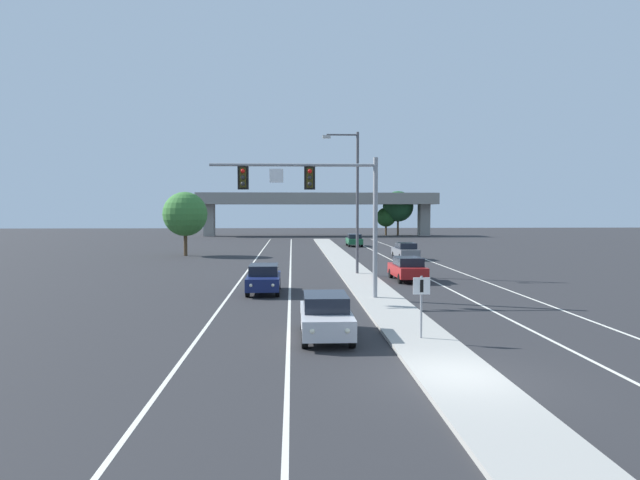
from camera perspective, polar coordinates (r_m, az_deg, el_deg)
The scene contains 18 objects.
ground_plane at distance 16.66m, azimuth 13.57°, elevation -13.34°, with size 260.00×260.00×0.00m, color #28282B.
median_island at distance 33.95m, azimuth 4.95°, elevation -4.75°, with size 2.40×110.00×0.15m, color #9E9B93.
lane_stripe_oncoming_center at distance 40.59m, azimuth -3.00°, elevation -3.57°, with size 0.14×100.00×0.01m, color silver.
lane_stripe_receding_center at distance 41.64m, azimuth 10.07°, elevation -3.44°, with size 0.14×100.00×0.01m, color silver.
edge_stripe_left at distance 40.74m, azimuth -7.65°, elevation -3.57°, with size 0.14×100.00×0.01m, color silver.
edge_stripe_right at distance 42.49m, azimuth 14.42°, elevation -3.36°, with size 0.14×100.00×0.01m, color silver.
overhead_signal_mast at distance 29.11m, azimuth 0.14°, elevation 4.44°, with size 8.55×0.44×7.20m.
median_sign_post at distance 20.46m, azimuth 10.11°, elevation -5.69°, with size 0.60×0.10×2.20m.
street_lamp_median at distance 40.53m, azimuth 3.45°, elevation 4.62°, with size 2.58×0.28×10.00m.
car_oncoming_silver at distance 20.98m, azimuth 0.58°, elevation -7.55°, with size 1.83×4.47×1.58m.
car_oncoming_navy at distance 32.27m, azimuth -5.64°, elevation -3.83°, with size 1.83×4.48×1.58m.
car_receding_red at distance 37.95m, azimuth 8.75°, elevation -2.82°, with size 1.90×4.50×1.58m.
car_receding_grey at distance 54.26m, azimuth 8.55°, elevation -1.06°, with size 1.92×4.51×1.58m.
car_receding_green at distance 72.95m, azimuth 3.44°, elevation 0.01°, with size 1.82×4.47×1.58m.
overpass_bridge at distance 101.64m, azimuth -0.24°, elevation 3.67°, with size 42.40×6.40×7.65m.
tree_far_left_b at distance 59.26m, azimuth -13.34°, elevation 2.54°, with size 4.48×4.48×6.49m.
tree_far_right_c at distance 104.93m, azimuth 7.81°, elevation 3.35°, with size 5.59×5.59×8.08m.
tree_far_right_a at distance 104.76m, azimuth 6.62°, elevation 2.28°, with size 3.52×3.52×5.09m.
Camera 1 is at (-4.56, -15.32, 4.68)m, focal length 31.99 mm.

